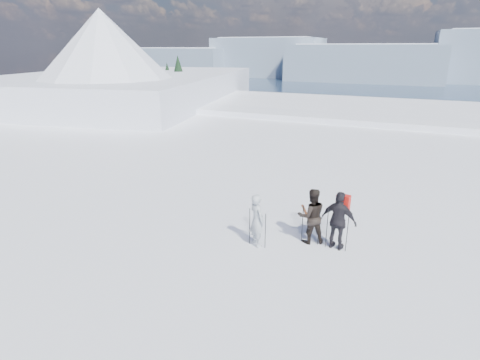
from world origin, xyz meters
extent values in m
plane|color=white|center=(0.00, 60.00, -17.50)|extent=(220.00, 208.01, 71.62)
cube|color=white|center=(0.00, 30.00, -6.50)|extent=(180.00, 16.00, 14.00)
plane|color=navy|center=(0.00, 290.00, -30.00)|extent=(820.00, 820.00, 0.00)
cube|color=slate|center=(-280.00, 440.00, -13.00)|extent=(150.00, 80.00, 34.00)
cube|color=white|center=(-280.00, 440.00, 1.00)|extent=(127.50, 70.00, 8.00)
cube|color=slate|center=(-160.00, 470.00, -7.00)|extent=(130.00, 80.00, 46.00)
cube|color=white|center=(-160.00, 470.00, 13.00)|extent=(110.50, 70.00, 8.00)
cube|color=slate|center=(-40.00, 440.00, -11.00)|extent=(160.00, 80.00, 38.00)
cube|color=white|center=(-40.00, 440.00, 5.00)|extent=(136.00, 70.00, 8.00)
cube|color=white|center=(-28.00, 28.00, -5.00)|extent=(29.19, 35.68, 16.00)
cone|color=white|center=(-25.00, 22.00, 5.00)|extent=(18.00, 18.00, 9.00)
cone|color=white|center=(-33.00, 32.00, 1.00)|extent=(16.00, 16.00, 8.00)
cube|color=#2D2B28|center=(-22.00, 36.00, -9.00)|extent=(21.55, 17.87, 14.25)
cone|color=black|center=(-20.00, 30.00, -2.50)|extent=(6.16, 6.16, 11.00)
cone|color=black|center=(-25.00, 31.00, -2.50)|extent=(6.16, 6.16, 11.00)
cone|color=black|center=(-27.00, 36.00, -2.00)|extent=(6.72, 6.72, 12.00)
cone|color=black|center=(-24.00, 34.00, -1.50)|extent=(7.28, 7.28, 13.00)
cone|color=black|center=(-19.00, 35.00, -3.00)|extent=(5.60, 5.60, 10.00)
cone|color=black|center=(-18.00, 32.00, -3.00)|extent=(5.60, 5.60, 10.00)
imported|color=#A1A8AF|center=(-1.00, 1.33, 0.87)|extent=(0.75, 0.73, 1.74)
imported|color=black|center=(0.53, 2.19, 0.92)|extent=(1.12, 1.03, 1.85)
imported|color=black|center=(1.40, 2.10, 0.95)|extent=(1.18, 0.67, 1.90)
cube|color=red|center=(1.45, 2.35, 2.17)|extent=(0.44, 0.30, 0.54)
cylinder|color=black|center=(-1.24, 1.31, 0.62)|extent=(0.02, 0.02, 1.25)
cylinder|color=black|center=(-0.68, 1.25, 0.59)|extent=(0.02, 0.02, 1.18)
cylinder|color=black|center=(0.28, 2.11, 0.64)|extent=(0.02, 0.02, 1.27)
cylinder|color=black|center=(0.81, 2.11, 0.59)|extent=(0.02, 0.02, 1.18)
cylinder|color=black|center=(1.07, 2.05, 0.67)|extent=(0.02, 0.02, 1.33)
cylinder|color=black|center=(1.69, 2.03, 0.65)|extent=(0.02, 0.02, 1.31)
cube|color=black|center=(-0.07, 4.24, 0.01)|extent=(0.78, 1.59, 0.03)
cube|color=black|center=(0.07, 4.24, 0.01)|extent=(0.33, 1.70, 0.03)
camera|label=1|loc=(2.66, -8.67, 6.01)|focal=28.00mm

